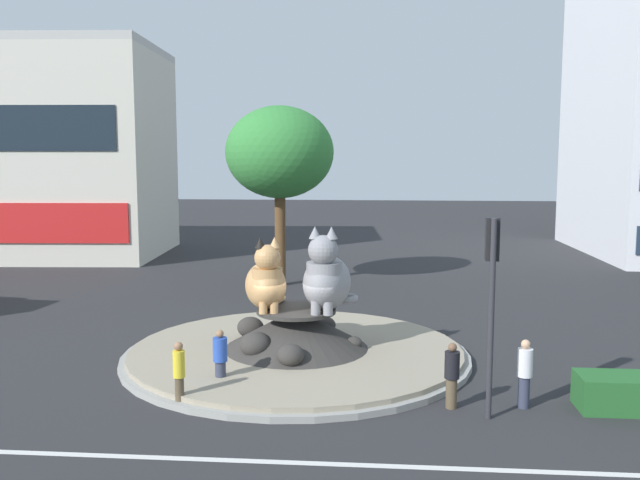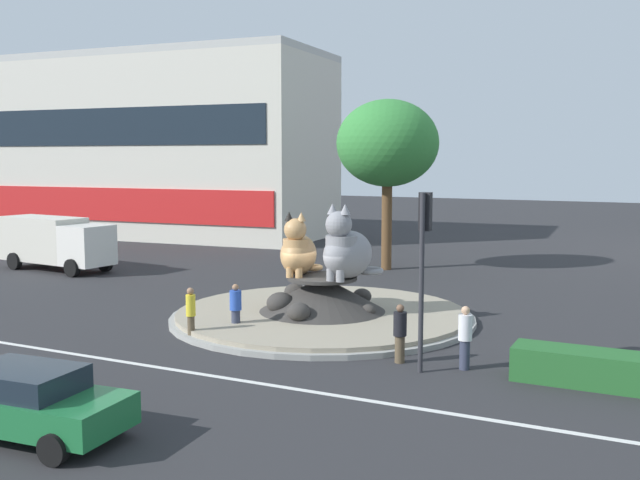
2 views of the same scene
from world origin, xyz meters
The scene contains 11 objects.
ground_plane centered at (0.00, 0.00, 0.00)m, with size 160.00×160.00×0.00m, color #28282B.
lane_centreline centered at (0.00, -7.55, 0.00)m, with size 112.00×0.20×0.01m, color silver.
roundabout_island centered at (-0.02, -0.01, 0.51)m, with size 11.06×11.06×1.60m.
cat_statue_calico centered at (-0.94, -0.10, 2.46)m, with size 1.81×2.62×2.36m.
cat_statue_grey centered at (0.97, -0.04, 2.59)m, with size 1.86×2.66×2.71m.
traffic_light_mast centered at (5.33, -4.61, 3.46)m, with size 0.33×0.46×4.96m.
broadleaf_tree_behind_island centered at (-2.25, 12.31, 6.60)m, with size 5.33×5.33×8.91m.
pedestrian_yellow_shirt centered at (-2.48, -4.60, 0.93)m, with size 0.31×0.31×1.73m.
pedestrian_white_shirt centered at (6.34, -3.91, 0.95)m, with size 0.39×0.39×1.80m.
pedestrian_blue_shirt centered at (-1.77, -3.04, 0.86)m, with size 0.40×0.40×1.66m.
pedestrian_black_shirt centered at (4.49, -4.07, 0.90)m, with size 0.39×0.39×1.72m.
Camera 1 is at (2.52, -21.17, 6.43)m, focal length 38.29 mm.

